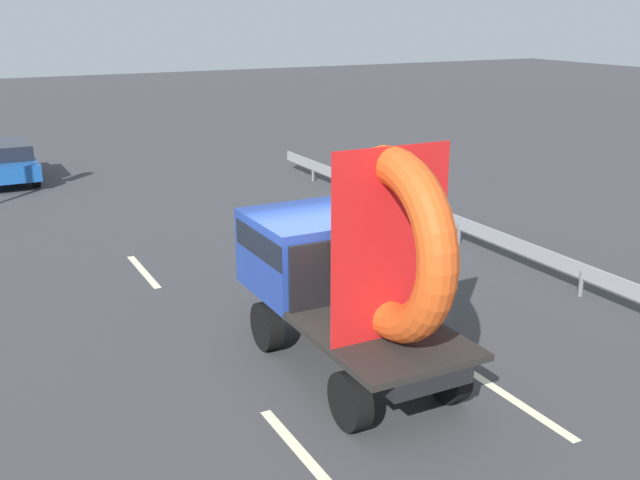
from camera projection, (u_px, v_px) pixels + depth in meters
ground_plane at (320, 356)px, 12.74m from camera, size 120.00×120.00×0.00m
flatbed_truck at (341, 264)px, 11.95m from camera, size 2.02×4.94×3.90m
distant_sedan at (5, 161)px, 25.45m from camera, size 1.79×4.17×1.36m
guardrail at (414, 205)px, 20.43m from camera, size 0.10×16.27×0.71m
lane_dash_left_near at (296, 447)px, 10.09m from camera, size 0.16×2.13×0.01m
lane_dash_left_far at (143, 271)px, 16.86m from camera, size 0.16×2.39×0.01m
lane_dash_right_near at (505, 394)px, 11.47m from camera, size 0.16×2.96×0.01m
lane_dash_right_far at (292, 255)px, 17.96m from camera, size 0.16×2.25×0.01m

